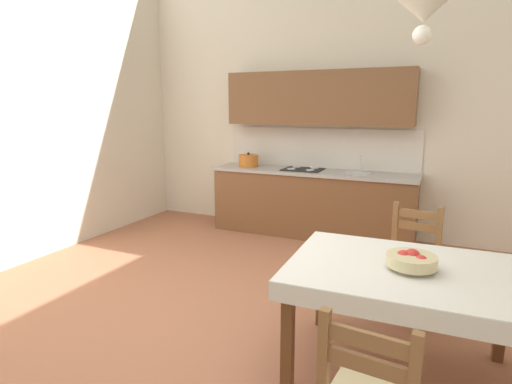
# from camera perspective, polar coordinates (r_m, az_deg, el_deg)

# --- Properties ---
(ground_plane) EXTENTS (6.36, 6.40, 0.10)m
(ground_plane) POSITION_cam_1_polar(r_m,az_deg,el_deg) (3.52, -1.74, -18.85)
(ground_plane) COLOR #AD6B4C
(wall_back) EXTENTS (6.36, 0.12, 4.29)m
(wall_back) POSITION_cam_1_polar(r_m,az_deg,el_deg) (5.85, 11.49, 15.48)
(wall_back) COLOR silver
(wall_back) RESTS_ON ground_plane
(kitchen_cabinetry) EXTENTS (2.73, 0.63, 2.20)m
(kitchen_cabinetry) POSITION_cam_1_polar(r_m,az_deg,el_deg) (5.64, 7.86, 2.58)
(kitchen_cabinetry) COLOR brown
(kitchen_cabinetry) RESTS_ON ground_plane
(dining_table) EXTENTS (1.47, 1.09, 0.75)m
(dining_table) POSITION_cam_1_polar(r_m,az_deg,el_deg) (2.84, 19.83, -11.93)
(dining_table) COLOR brown
(dining_table) RESTS_ON ground_plane
(dining_chair_kitchen_side) EXTENTS (0.48, 0.48, 0.93)m
(dining_chair_kitchen_side) POSITION_cam_1_polar(r_m,az_deg,el_deg) (3.76, 20.52, -9.30)
(dining_chair_kitchen_side) COLOR #D1BC89
(dining_chair_kitchen_side) RESTS_ON ground_plane
(fruit_bowl) EXTENTS (0.30, 0.30, 0.12)m
(fruit_bowl) POSITION_cam_1_polar(r_m,az_deg,el_deg) (2.75, 20.67, -8.83)
(fruit_bowl) COLOR beige
(fruit_bowl) RESTS_ON dining_table
(pendant_lamp) EXTENTS (0.32, 0.32, 0.81)m
(pendant_lamp) POSITION_cam_1_polar(r_m,az_deg,el_deg) (2.74, 22.20, 22.12)
(pendant_lamp) COLOR black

